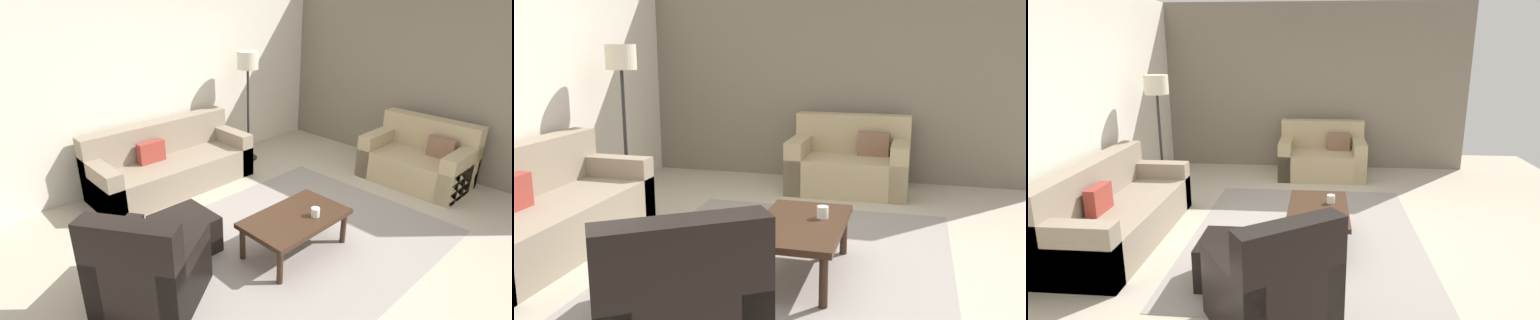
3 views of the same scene
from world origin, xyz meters
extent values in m
plane|color=#B2A893|center=(0.00, 0.00, 0.00)|extent=(8.00, 8.00, 0.00)
cube|color=slate|center=(3.00, 0.00, 1.40)|extent=(0.12, 5.20, 2.80)
cube|color=gray|center=(0.00, 0.00, 0.00)|extent=(3.15, 2.54, 0.01)
cube|color=gray|center=(-0.26, 2.01, 0.21)|extent=(2.19, 0.88, 0.42)
cube|color=gray|center=(0.74, 2.01, 0.31)|extent=(0.20, 0.88, 0.62)
cube|color=tan|center=(2.35, -0.18, 0.21)|extent=(0.89, 1.38, 0.42)
cube|color=tan|center=(2.68, -0.18, 0.44)|extent=(0.24, 1.38, 0.88)
cube|color=tan|center=(2.35, 0.41, 0.31)|extent=(0.89, 0.20, 0.62)
cube|color=tan|center=(2.35, -0.77, 0.31)|extent=(0.89, 0.20, 0.62)
cube|color=brown|center=(2.46, -0.45, 0.56)|extent=(0.12, 0.36, 0.28)
cube|color=black|center=(-1.84, 0.04, 0.47)|extent=(0.62, 0.77, 0.95)
cube|color=black|center=(-1.42, -0.05, 0.30)|extent=(0.75, 0.59, 0.60)
cube|color=black|center=(-0.98, 0.64, 0.20)|extent=(0.56, 0.56, 0.40)
cylinder|color=#382316|center=(-0.65, -0.40, 0.18)|extent=(0.06, 0.06, 0.36)
cylinder|color=#382316|center=(0.33, -0.40, 0.18)|extent=(0.06, 0.06, 0.36)
cylinder|color=#382316|center=(-0.65, 0.12, 0.18)|extent=(0.06, 0.06, 0.36)
cylinder|color=#382316|center=(0.33, 0.12, 0.18)|extent=(0.06, 0.06, 0.36)
cube|color=#382316|center=(-0.16, -0.14, 0.39)|extent=(1.10, 0.64, 0.05)
cylinder|color=white|center=(-0.01, -0.28, 0.46)|extent=(0.09, 0.09, 0.09)
cylinder|color=black|center=(1.20, 2.08, 0.01)|extent=(0.28, 0.28, 0.03)
cylinder|color=#262626|center=(1.20, 2.08, 0.72)|extent=(0.04, 0.04, 1.45)
cylinder|color=beige|center=(1.20, 2.08, 1.58)|extent=(0.32, 0.32, 0.26)
camera|label=1|loc=(-2.87, -2.45, 2.50)|focal=28.14mm
camera|label=2|loc=(-3.92, -0.93, 1.69)|focal=38.05mm
camera|label=3|loc=(-4.43, -0.14, 2.07)|focal=29.80mm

